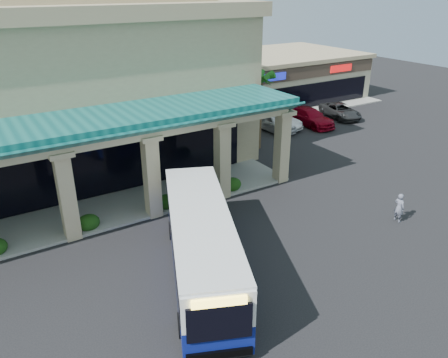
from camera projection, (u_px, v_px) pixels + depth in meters
ground at (251, 242)px, 22.03m from camera, size 110.00×110.00×0.00m
main_building at (10, 89)px, 28.24m from camera, size 30.80×14.80×11.35m
arcade at (48, 178)px, 22.27m from camera, size 30.00×6.20×5.70m
strip_mall at (260, 77)px, 48.30m from camera, size 22.50×12.50×4.90m
palm_0 at (260, 107)px, 33.30m from camera, size 2.40×2.40×6.60m
palm_1 at (248, 102)px, 36.27m from camera, size 2.40×2.40×5.80m
broadleaf_tree at (198, 99)px, 39.38m from camera, size 2.60×2.60×4.81m
transit_bus at (201, 245)px, 18.98m from camera, size 6.58×11.12×3.07m
pedestrian at (399, 208)px, 23.65m from camera, size 0.41×0.61×1.66m
car_silver at (273, 122)px, 38.38m from camera, size 2.16×4.71×1.56m
car_white at (277, 120)px, 39.02m from camera, size 2.72×4.99×1.56m
car_red at (309, 117)px, 39.93m from camera, size 2.36×5.41×1.55m
car_gray at (340, 111)px, 42.24m from camera, size 3.31×5.30×1.37m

